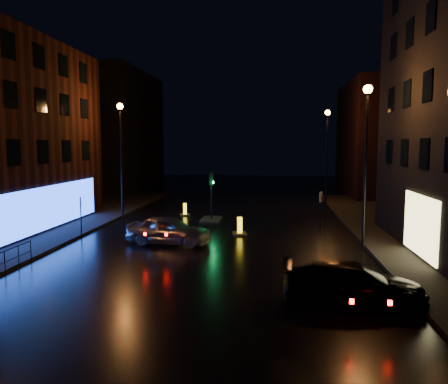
# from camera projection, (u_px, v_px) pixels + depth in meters

# --- Properties ---
(ground) EXTENTS (120.00, 120.00, 0.00)m
(ground) POSITION_uv_depth(u_px,v_px,m) (193.00, 280.00, 17.47)
(ground) COLOR black
(ground) RESTS_ON ground
(building_far_left) EXTENTS (8.00, 16.00, 14.00)m
(building_far_left) POSITION_uv_depth(u_px,v_px,m) (115.00, 132.00, 53.04)
(building_far_left) COLOR black
(building_far_left) RESTS_ON ground
(building_far_right) EXTENTS (8.00, 14.00, 12.00)m
(building_far_right) POSITION_uv_depth(u_px,v_px,m) (384.00, 139.00, 46.80)
(building_far_right) COLOR black
(building_far_right) RESTS_ON ground
(street_lamp_lfar) EXTENTS (0.44, 0.44, 8.37)m
(street_lamp_lfar) POSITION_uv_depth(u_px,v_px,m) (121.00, 143.00, 31.55)
(street_lamp_lfar) COLOR black
(street_lamp_lfar) RESTS_ON ground
(street_lamp_rnear) EXTENTS (0.44, 0.44, 8.37)m
(street_lamp_rnear) POSITION_uv_depth(u_px,v_px,m) (366.00, 142.00, 21.94)
(street_lamp_rnear) COLOR black
(street_lamp_rnear) RESTS_ON ground
(street_lamp_rfar) EXTENTS (0.44, 0.44, 8.37)m
(street_lamp_rfar) POSITION_uv_depth(u_px,v_px,m) (327.00, 143.00, 37.75)
(street_lamp_rfar) COLOR black
(street_lamp_rfar) RESTS_ON ground
(traffic_signal) EXTENTS (1.40, 2.40, 3.45)m
(traffic_signal) POSITION_uv_depth(u_px,v_px,m) (211.00, 213.00, 31.38)
(traffic_signal) COLOR black
(traffic_signal) RESTS_ON ground
(silver_hatchback) EXTENTS (4.77, 2.42, 1.55)m
(silver_hatchback) POSITION_uv_depth(u_px,v_px,m) (169.00, 230.00, 23.77)
(silver_hatchback) COLOR #A5A9AD
(silver_hatchback) RESTS_ON ground
(dark_sedan) EXTENTS (4.87, 2.13, 1.39)m
(dark_sedan) POSITION_uv_depth(u_px,v_px,m) (354.00, 284.00, 14.85)
(dark_sedan) COLOR black
(dark_sedan) RESTS_ON ground
(bollard_near) EXTENTS (1.01, 1.34, 1.06)m
(bollard_near) POSITION_uv_depth(u_px,v_px,m) (240.00, 231.00, 26.32)
(bollard_near) COLOR black
(bollard_near) RESTS_ON ground
(bollard_far) EXTENTS (0.97, 1.22, 0.93)m
(bollard_far) POSITION_uv_depth(u_px,v_px,m) (185.00, 213.00, 33.51)
(bollard_far) COLOR black
(bollard_far) RESTS_ON ground
(road_sign_left) EXTENTS (0.26, 0.55, 2.37)m
(road_sign_left) POSITION_uv_depth(u_px,v_px,m) (81.00, 208.00, 25.25)
(road_sign_left) COLOR black
(road_sign_left) RESTS_ON ground
(road_sign_right) EXTENTS (0.26, 0.50, 2.16)m
(road_sign_right) POSITION_uv_depth(u_px,v_px,m) (321.00, 200.00, 30.26)
(road_sign_right) COLOR black
(road_sign_right) RESTS_ON ground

